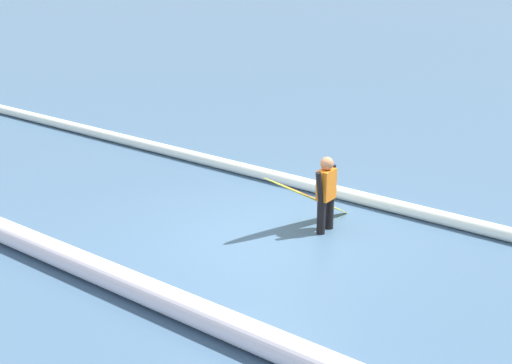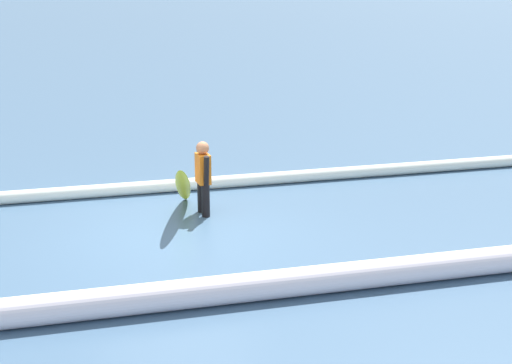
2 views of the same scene
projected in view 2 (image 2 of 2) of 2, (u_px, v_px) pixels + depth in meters
ground_plane at (175, 233)px, 12.16m from camera, size 191.56×191.56×0.00m
surfer at (203, 174)px, 12.90m from camera, size 0.23×0.57×1.28m
surfboard at (183, 186)px, 12.84m from camera, size 0.58×1.97×1.10m
wave_crest_foreground at (106, 190)px, 14.04m from camera, size 25.47×0.92×0.24m
wave_crest_midground at (31, 311)px, 9.01m from camera, size 17.56×0.83×0.38m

